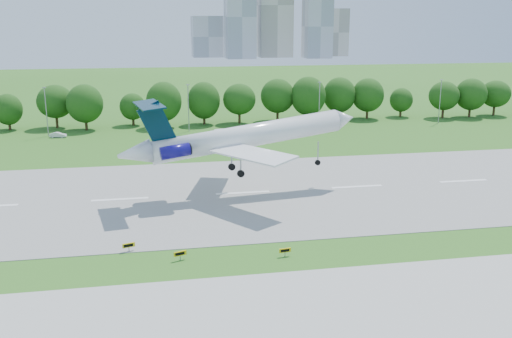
% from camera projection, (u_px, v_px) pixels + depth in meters
% --- Properties ---
extents(ground, '(600.00, 600.00, 0.00)m').
position_uv_depth(ground, '(110.00, 262.00, 67.66)').
color(ground, '#285917').
rests_on(ground, ground).
extents(runway, '(400.00, 45.00, 0.08)m').
position_uv_depth(runway, '(120.00, 200.00, 91.46)').
color(runway, gray).
rests_on(runway, ground).
extents(tree_line, '(288.40, 8.40, 10.40)m').
position_uv_depth(tree_line, '(130.00, 104.00, 153.70)').
color(tree_line, '#382314').
rests_on(tree_line, ground).
extents(light_poles, '(175.90, 0.25, 12.19)m').
position_uv_depth(light_poles, '(119.00, 109.00, 143.70)').
color(light_poles, gray).
rests_on(light_poles, ground).
extents(skyline, '(127.00, 52.00, 80.00)m').
position_uv_depth(skyline, '(269.00, 18.00, 449.42)').
color(skyline, '#B2B2B7').
rests_on(skyline, ground).
extents(airliner, '(40.70, 29.15, 12.68)m').
position_uv_depth(airliner, '(237.00, 137.00, 92.04)').
color(airliner, white).
rests_on(airliner, ground).
extents(taxi_sign_left, '(1.56, 0.63, 1.11)m').
position_uv_depth(taxi_sign_left, '(129.00, 245.00, 70.68)').
color(taxi_sign_left, gray).
rests_on(taxi_sign_left, ground).
extents(taxi_sign_centre, '(1.57, 0.69, 1.12)m').
position_uv_depth(taxi_sign_centre, '(180.00, 254.00, 68.15)').
color(taxi_sign_centre, gray).
rests_on(taxi_sign_centre, ground).
extents(taxi_sign_right, '(1.49, 0.38, 1.04)m').
position_uv_depth(taxi_sign_right, '(285.00, 250.00, 69.25)').
color(taxi_sign_right, gray).
rests_on(taxi_sign_right, ground).
extents(service_vehicle_a, '(4.09, 1.95, 1.29)m').
position_uv_depth(service_vehicle_a, '(58.00, 135.00, 140.42)').
color(service_vehicle_a, silver).
rests_on(service_vehicle_a, ground).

